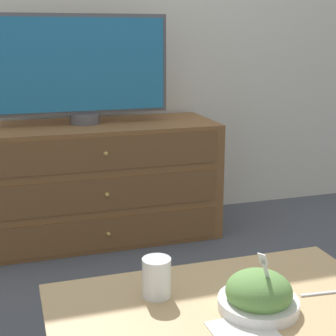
{
  "coord_description": "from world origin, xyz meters",
  "views": [
    {
      "loc": [
        -0.49,
        -3.12,
        1.15
      ],
      "look_at": [
        0.03,
        -1.47,
        0.7
      ],
      "focal_mm": 55.0,
      "sensor_mm": 36.0,
      "label": 1
    }
  ],
  "objects": [
    {
      "name": "ground_plane",
      "position": [
        0.0,
        0.0,
        0.0
      ],
      "size": [
        12.0,
        12.0,
        0.0
      ],
      "primitive_type": "plane",
      "color": "#474C56"
    },
    {
      "name": "coffee_table",
      "position": [
        0.05,
        -1.91,
        0.35
      ],
      "size": [
        0.98,
        0.57,
        0.41
      ],
      "color": "tan",
      "rests_on": "ground_plane"
    },
    {
      "name": "knife",
      "position": [
        0.38,
        -1.95,
        0.41
      ],
      "size": [
        0.18,
        0.03,
        0.01
      ],
      "color": "silver",
      "rests_on": "coffee_table"
    },
    {
      "name": "napkin",
      "position": [
        0.05,
        -2.07,
        0.41
      ],
      "size": [
        0.17,
        0.17,
        0.0
      ],
      "color": "white",
      "rests_on": "coffee_table"
    },
    {
      "name": "wall_back",
      "position": [
        0.0,
        0.03,
        1.3
      ],
      "size": [
        12.0,
        0.05,
        2.6
      ],
      "color": "silver",
      "rests_on": "ground_plane"
    },
    {
      "name": "takeout_bowl",
      "position": [
        0.14,
        -1.96,
        0.45
      ],
      "size": [
        0.23,
        0.23,
        0.19
      ],
      "color": "silver",
      "rests_on": "coffee_table"
    },
    {
      "name": "tv",
      "position": [
        -0.08,
        -0.26,
        0.97
      ],
      "size": [
        0.95,
        0.16,
        0.59
      ],
      "color": "#515156",
      "rests_on": "dresser"
    },
    {
      "name": "drink_cup",
      "position": [
        -0.11,
        -1.81,
        0.46
      ],
      "size": [
        0.08,
        0.08,
        0.12
      ],
      "color": "white",
      "rests_on": "coffee_table"
    },
    {
      "name": "dresser",
      "position": [
        -0.02,
        -0.29,
        0.33
      ],
      "size": [
        1.34,
        0.54,
        0.66
      ],
      "color": "brown",
      "rests_on": "ground_plane"
    }
  ]
}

